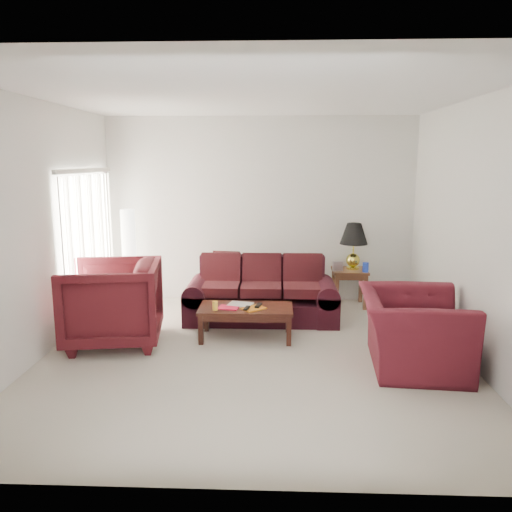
% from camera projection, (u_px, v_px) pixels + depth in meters
% --- Properties ---
extents(floor, '(5.00, 5.00, 0.00)m').
position_uv_depth(floor, '(253.00, 355.00, 5.99)').
color(floor, beige).
rests_on(floor, ground).
extents(blinds, '(0.10, 2.00, 2.16)m').
position_uv_depth(blinds, '(89.00, 247.00, 7.16)').
color(blinds, silver).
rests_on(blinds, ground).
extents(sofa, '(2.25, 1.09, 0.90)m').
position_uv_depth(sofa, '(261.00, 290.00, 7.23)').
color(sofa, black).
rests_on(sofa, ground).
extents(throw_pillow, '(0.43, 0.25, 0.43)m').
position_uv_depth(throw_pillow, '(226.00, 264.00, 7.80)').
color(throw_pillow, black).
rests_on(throw_pillow, sofa).
extents(end_table, '(0.57, 0.57, 0.59)m').
position_uv_depth(end_table, '(349.00, 288.00, 7.99)').
color(end_table, '#4C231A').
rests_on(end_table, ground).
extents(table_lamp, '(0.52, 0.52, 0.74)m').
position_uv_depth(table_lamp, '(353.00, 246.00, 7.90)').
color(table_lamp, '#D8CA43').
rests_on(table_lamp, end_table).
extents(clock, '(0.16, 0.07, 0.16)m').
position_uv_depth(clock, '(338.00, 266.00, 7.81)').
color(clock, silver).
rests_on(clock, end_table).
extents(blue_canister, '(0.10, 0.10, 0.15)m').
position_uv_depth(blue_canister, '(366.00, 267.00, 7.73)').
color(blue_canister, '#1D3BBC').
rests_on(blue_canister, end_table).
extents(picture_frame, '(0.17, 0.20, 0.06)m').
position_uv_depth(picture_frame, '(339.00, 262.00, 8.10)').
color(picture_frame, silver).
rests_on(picture_frame, end_table).
extents(floor_lamp, '(0.31, 0.31, 1.57)m').
position_uv_depth(floor_lamp, '(129.00, 258.00, 7.88)').
color(floor_lamp, white).
rests_on(floor_lamp, ground).
extents(armchair_left, '(1.33, 1.30, 1.07)m').
position_uv_depth(armchair_left, '(112.00, 303.00, 6.28)').
color(armchair_left, '#410F14').
rests_on(armchair_left, ground).
extents(armchair_right, '(1.23, 1.38, 0.84)m').
position_uv_depth(armchair_right, '(412.00, 331.00, 5.59)').
color(armchair_right, '#461019').
rests_on(armchair_right, ground).
extents(coffee_table, '(1.34, 0.92, 0.42)m').
position_uv_depth(coffee_table, '(246.00, 323.00, 6.53)').
color(coffee_table, black).
rests_on(coffee_table, ground).
extents(magazine_red, '(0.29, 0.24, 0.01)m').
position_uv_depth(magazine_red, '(229.00, 308.00, 6.43)').
color(magazine_red, red).
rests_on(magazine_red, coffee_table).
extents(magazine_white, '(0.36, 0.30, 0.02)m').
position_uv_depth(magazine_white, '(240.00, 304.00, 6.57)').
color(magazine_white, beige).
rests_on(magazine_white, coffee_table).
extents(magazine_orange, '(0.36, 0.35, 0.02)m').
position_uv_depth(magazine_orange, '(253.00, 308.00, 6.40)').
color(magazine_orange, '#C56E17').
rests_on(magazine_orange, coffee_table).
extents(remote_a, '(0.08, 0.18, 0.02)m').
position_uv_depth(remote_a, '(247.00, 308.00, 6.34)').
color(remote_a, black).
rests_on(remote_a, coffee_table).
extents(remote_b, '(0.10, 0.20, 0.02)m').
position_uv_depth(remote_b, '(258.00, 305.00, 6.46)').
color(remote_b, black).
rests_on(remote_b, coffee_table).
extents(yellow_glass, '(0.09, 0.09, 0.12)m').
position_uv_depth(yellow_glass, '(215.00, 306.00, 6.34)').
color(yellow_glass, yellow).
rests_on(yellow_glass, coffee_table).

